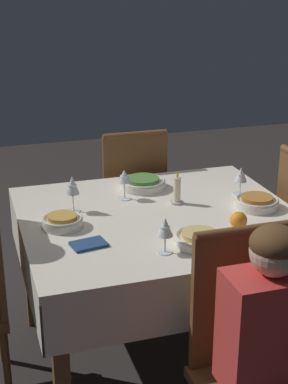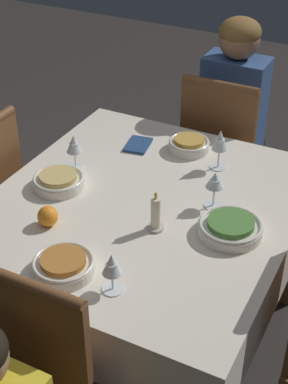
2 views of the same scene
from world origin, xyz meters
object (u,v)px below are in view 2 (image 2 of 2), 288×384
(bowl_south, at_px, (59,181))
(wine_glass_south, at_px, (74,145))
(napkin_red_folded, at_px, (138,145))
(chair_west, at_px, (222,159))
(bowl_west, at_px, (189,144))
(wine_glass_north, at_px, (215,182))
(dining_table, at_px, (143,222))
(wine_glass_west, at_px, (220,142))
(orange_fruit, at_px, (48,216))
(person_adult_denim, at_px, (235,118))
(bowl_east, at_px, (64,265))
(candle_centerpiece, at_px, (156,216))
(wine_glass_east, at_px, (112,266))
(bowl_north, at_px, (230,227))

(bowl_south, relative_size, wine_glass_south, 1.37)
(napkin_red_folded, bearing_deg, chair_west, 152.78)
(wine_glass_south, xyz_separation_m, napkin_red_folded, (-0.27, 0.15, -0.10))
(bowl_west, distance_m, bowl_south, 0.59)
(wine_glass_north, bearing_deg, dining_table, -67.57)
(wine_glass_west, distance_m, orange_fruit, 0.75)
(wine_glass_west, bearing_deg, orange_fruit, -31.96)
(bowl_south, bearing_deg, person_adult_denim, 160.79)
(orange_fruit, bearing_deg, bowl_east, 45.37)
(bowl_south, relative_size, candle_centerpiece, 1.31)
(dining_table, relative_size, wine_glass_south, 8.41)
(person_adult_denim, distance_m, napkin_red_folded, 0.65)
(person_adult_denim, xyz_separation_m, wine_glass_east, (1.43, 0.11, 0.18))
(wine_glass_south, bearing_deg, person_adult_denim, 156.52)
(dining_table, relative_size, wine_glass_west, 7.22)
(wine_glass_east, relative_size, wine_glass_south, 0.95)
(dining_table, bearing_deg, orange_fruit, -41.29)
(bowl_east, bearing_deg, wine_glass_west, 165.65)
(orange_fruit, bearing_deg, bowl_west, 161.89)
(bowl_west, distance_m, candle_centerpiece, 0.57)
(wine_glass_east, xyz_separation_m, napkin_red_folded, (-0.82, -0.34, -0.09))
(dining_table, xyz_separation_m, bowl_north, (0.03, 0.35, 0.12))
(napkin_red_folded, bearing_deg, orange_fruit, -2.03)
(wine_glass_north, xyz_separation_m, napkin_red_folded, (-0.27, -0.45, -0.10))
(person_adult_denim, relative_size, candle_centerpiece, 7.82)
(bowl_south, distance_m, orange_fruit, 0.24)
(candle_centerpiece, bearing_deg, wine_glass_north, 149.43)
(wine_glass_west, bearing_deg, wine_glass_south, -63.46)
(candle_centerpiece, bearing_deg, dining_table, -137.85)
(wine_glass_east, height_order, wine_glass_south, wine_glass_south)
(person_adult_denim, relative_size, orange_fruit, 16.23)
(dining_table, xyz_separation_m, bowl_west, (-0.44, -0.01, 0.12))
(person_adult_denim, bearing_deg, candle_centerpiece, 94.72)
(bowl_east, distance_m, candle_centerpiece, 0.37)
(bowl_south, xyz_separation_m, wine_glass_south, (-0.15, -0.02, 0.07))
(orange_fruit, bearing_deg, dining_table, 138.71)
(wine_glass_north, bearing_deg, wine_glass_east, -11.42)
(wine_glass_north, bearing_deg, bowl_south, -75.58)
(candle_centerpiece, relative_size, napkin_red_folded, 1.01)
(chair_west, relative_size, person_adult_denim, 0.81)
(wine_glass_east, height_order, bowl_south, wine_glass_east)
(chair_west, relative_size, bowl_north, 4.32)
(bowl_west, relative_size, wine_glass_east, 1.26)
(chair_west, relative_size, bowl_west, 5.56)
(napkin_red_folded, bearing_deg, bowl_west, 107.94)
(wine_glass_east, height_order, bowl_north, wine_glass_east)
(orange_fruit, bearing_deg, wine_glass_north, 127.76)
(bowl_north, bearing_deg, chair_west, -158.73)
(wine_glass_south, relative_size, wine_glass_north, 1.01)
(bowl_north, height_order, orange_fruit, orange_fruit)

